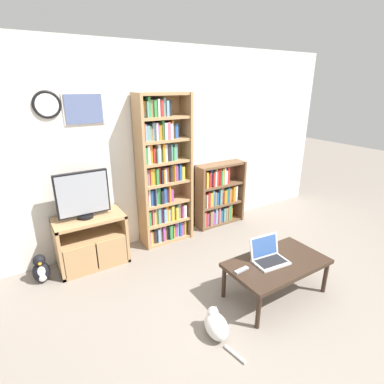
% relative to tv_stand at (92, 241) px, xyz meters
% --- Properties ---
extents(ground_plane, '(18.00, 18.00, 0.00)m').
position_rel_tv_stand_xyz_m(ground_plane, '(1.00, -1.82, -0.32)').
color(ground_plane, gray).
extents(wall_back, '(6.19, 0.09, 2.60)m').
position_rel_tv_stand_xyz_m(wall_back, '(0.99, 0.29, 0.99)').
color(wall_back, silver).
rests_on(wall_back, ground_plane).
extents(tv_stand, '(0.80, 0.44, 0.63)m').
position_rel_tv_stand_xyz_m(tv_stand, '(0.00, 0.00, 0.00)').
color(tv_stand, tan).
rests_on(tv_stand, ground_plane).
extents(television, '(0.59, 0.18, 0.56)m').
position_rel_tv_stand_xyz_m(television, '(-0.03, 0.02, 0.59)').
color(television, black).
rests_on(television, tv_stand).
extents(bookshelf_tall, '(0.71, 0.31, 2.02)m').
position_rel_tv_stand_xyz_m(bookshelf_tall, '(1.02, 0.10, 0.65)').
color(bookshelf_tall, tan).
rests_on(bookshelf_tall, ground_plane).
extents(bookshelf_short, '(0.80, 0.25, 0.98)m').
position_rel_tv_stand_xyz_m(bookshelf_short, '(1.98, 0.13, 0.15)').
color(bookshelf_short, brown).
rests_on(bookshelf_short, ground_plane).
extents(coffee_table, '(1.05, 0.59, 0.40)m').
position_rel_tv_stand_xyz_m(coffee_table, '(1.47, -1.59, 0.04)').
color(coffee_table, '#332319').
rests_on(coffee_table, ground_plane).
extents(laptop, '(0.37, 0.30, 0.25)m').
position_rel_tv_stand_xyz_m(laptop, '(1.40, -1.52, 0.14)').
color(laptop, silver).
rests_on(laptop, coffee_table).
extents(remote_near_laptop, '(0.16, 0.05, 0.02)m').
position_rel_tv_stand_xyz_m(remote_near_laptop, '(1.06, -1.52, 0.09)').
color(remote_near_laptop, '#99999E').
rests_on(remote_near_laptop, coffee_table).
extents(cat, '(0.25, 0.54, 0.24)m').
position_rel_tv_stand_xyz_m(cat, '(0.62, -1.70, -0.22)').
color(cat, white).
rests_on(cat, ground_plane).
extents(penguin_figurine, '(0.18, 0.17, 0.34)m').
position_rel_tv_stand_xyz_m(penguin_figurine, '(-0.59, -0.06, -0.16)').
color(penguin_figurine, black).
rests_on(penguin_figurine, ground_plane).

